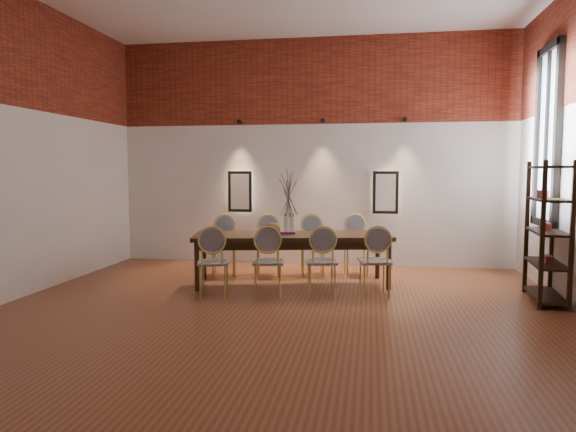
# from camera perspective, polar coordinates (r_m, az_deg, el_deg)

# --- Properties ---
(floor) EXTENTS (7.00, 7.00, 0.02)m
(floor) POSITION_cam_1_polar(r_m,az_deg,el_deg) (5.97, -1.32, -11.35)
(floor) COLOR brown
(floor) RESTS_ON ground
(wall_back) EXTENTS (7.00, 0.10, 4.00)m
(wall_back) POSITION_cam_1_polar(r_m,az_deg,el_deg) (9.24, 2.70, 7.05)
(wall_back) COLOR silver
(wall_back) RESTS_ON ground
(wall_front) EXTENTS (7.00, 0.10, 4.00)m
(wall_front) POSITION_cam_1_polar(r_m,az_deg,el_deg) (2.35, -17.83, 12.83)
(wall_front) COLOR silver
(wall_front) RESTS_ON ground
(brick_band_back) EXTENTS (7.00, 0.02, 1.50)m
(brick_band_back) POSITION_cam_1_polar(r_m,az_deg,el_deg) (9.30, 2.68, 14.78)
(brick_band_back) COLOR maroon
(brick_band_back) RESTS_ON ground
(niche_left) EXTENTS (0.36, 0.06, 0.66)m
(niche_left) POSITION_cam_1_polar(r_m,az_deg,el_deg) (9.38, -5.31, 2.73)
(niche_left) COLOR #FFEAC6
(niche_left) RESTS_ON wall_back
(niche_right) EXTENTS (0.36, 0.06, 0.66)m
(niche_right) POSITION_cam_1_polar(r_m,az_deg,el_deg) (9.09, 10.78, 2.59)
(niche_right) COLOR #FFEAC6
(niche_right) RESTS_ON wall_back
(spot_fixture_left) EXTENTS (0.08, 0.10, 0.08)m
(spot_fixture_left) POSITION_cam_1_polar(r_m,az_deg,el_deg) (9.39, -5.42, 10.37)
(spot_fixture_left) COLOR black
(spot_fixture_left) RESTS_ON wall_back
(spot_fixture_mid) EXTENTS (0.08, 0.10, 0.08)m
(spot_fixture_mid) POSITION_cam_1_polar(r_m,az_deg,el_deg) (9.13, 3.88, 10.53)
(spot_fixture_mid) COLOR black
(spot_fixture_mid) RESTS_ON wall_back
(spot_fixture_right) EXTENTS (0.08, 0.10, 0.08)m
(spot_fixture_right) POSITION_cam_1_polar(r_m,az_deg,el_deg) (9.11, 12.84, 10.43)
(spot_fixture_right) COLOR black
(spot_fixture_right) RESTS_ON wall_back
(window_glass) EXTENTS (0.02, 0.78, 2.38)m
(window_glass) POSITION_cam_1_polar(r_m,az_deg,el_deg) (8.02, 26.96, 7.90)
(window_glass) COLOR silver
(window_glass) RESTS_ON wall_right
(window_frame) EXTENTS (0.08, 0.90, 2.50)m
(window_frame) POSITION_cam_1_polar(r_m,az_deg,el_deg) (8.01, 26.83, 7.91)
(window_frame) COLOR black
(window_frame) RESTS_ON wall_right
(window_mullion) EXTENTS (0.06, 0.06, 2.40)m
(window_mullion) POSITION_cam_1_polar(r_m,az_deg,el_deg) (8.01, 26.83, 7.91)
(window_mullion) COLOR black
(window_mullion) RESTS_ON wall_right
(dining_table) EXTENTS (2.98, 1.45, 0.75)m
(dining_table) POSITION_cam_1_polar(r_m,az_deg,el_deg) (7.58, 0.48, -4.83)
(dining_table) COLOR #372110
(dining_table) RESTS_ON floor
(chair_near_a) EXTENTS (0.52, 0.52, 0.94)m
(chair_near_a) POSITION_cam_1_polar(r_m,az_deg,el_deg) (6.87, -8.24, -5.10)
(chair_near_a) COLOR tan
(chair_near_a) RESTS_ON floor
(chair_near_b) EXTENTS (0.52, 0.52, 0.94)m
(chair_near_b) POSITION_cam_1_polar(r_m,az_deg,el_deg) (6.83, -2.26, -5.11)
(chair_near_b) COLOR tan
(chair_near_b) RESTS_ON floor
(chair_near_c) EXTENTS (0.52, 0.52, 0.94)m
(chair_near_c) POSITION_cam_1_polar(r_m,az_deg,el_deg) (6.86, 3.73, -5.07)
(chair_near_c) COLOR tan
(chair_near_c) RESTS_ON floor
(chair_near_d) EXTENTS (0.52, 0.52, 0.94)m
(chair_near_d) POSITION_cam_1_polar(r_m,az_deg,el_deg) (6.97, 9.60, -4.98)
(chair_near_d) COLOR tan
(chair_near_d) RESTS_ON floor
(chair_far_a) EXTENTS (0.52, 0.52, 0.94)m
(chair_far_a) POSITION_cam_1_polar(r_m,az_deg,el_deg) (8.32, -7.12, -3.32)
(chair_far_a) COLOR tan
(chair_far_a) RESTS_ON floor
(chair_far_b) EXTENTS (0.52, 0.52, 0.94)m
(chair_far_b) POSITION_cam_1_polar(r_m,az_deg,el_deg) (8.29, -2.20, -3.32)
(chair_far_b) COLOR tan
(chair_far_b) RESTS_ON floor
(chair_far_c) EXTENTS (0.52, 0.52, 0.94)m
(chair_far_c) POSITION_cam_1_polar(r_m,az_deg,el_deg) (8.32, 2.73, -3.29)
(chair_far_c) COLOR tan
(chair_far_c) RESTS_ON floor
(chair_far_d) EXTENTS (0.52, 0.52, 0.94)m
(chair_far_d) POSITION_cam_1_polar(r_m,az_deg,el_deg) (8.40, 7.59, -3.24)
(chair_far_d) COLOR tan
(chair_far_d) RESTS_ON floor
(vase) EXTENTS (0.14, 0.14, 0.30)m
(vase) POSITION_cam_1_polar(r_m,az_deg,el_deg) (7.51, 0.06, -0.88)
(vase) COLOR silver
(vase) RESTS_ON dining_table
(dried_branches) EXTENTS (0.50, 0.50, 0.70)m
(dried_branches) POSITION_cam_1_polar(r_m,az_deg,el_deg) (7.47, 0.06, 2.56)
(dried_branches) COLOR #47352E
(dried_branches) RESTS_ON vase
(bowl) EXTENTS (0.24, 0.24, 0.18)m
(bowl) POSITION_cam_1_polar(r_m,az_deg,el_deg) (7.46, -1.70, -1.38)
(bowl) COLOR brown
(bowl) RESTS_ON dining_table
(book) EXTENTS (0.29, 0.23, 0.03)m
(book) POSITION_cam_1_polar(r_m,az_deg,el_deg) (7.60, -0.19, -1.83)
(book) COLOR #8F2159
(book) RESTS_ON dining_table
(shelving_rack) EXTENTS (0.47, 1.03, 1.80)m
(shelving_rack) POSITION_cam_1_polar(r_m,az_deg,el_deg) (7.32, 26.90, -1.57)
(shelving_rack) COLOR black
(shelving_rack) RESTS_ON floor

